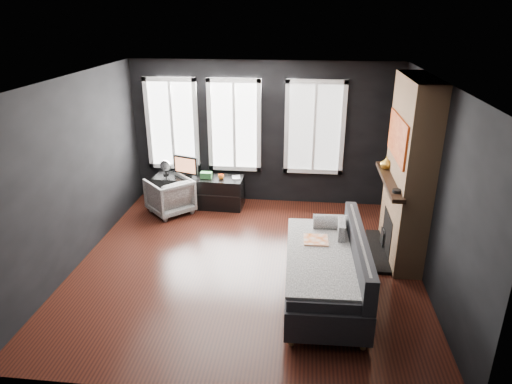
# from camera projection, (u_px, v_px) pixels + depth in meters

# --- Properties ---
(floor) EXTENTS (5.00, 5.00, 0.00)m
(floor) POSITION_uv_depth(u_px,v_px,m) (247.00, 264.00, 6.80)
(floor) COLOR black
(floor) RESTS_ON ground
(ceiling) EXTENTS (5.00, 5.00, 0.00)m
(ceiling) POSITION_uv_depth(u_px,v_px,m) (246.00, 80.00, 5.79)
(ceiling) COLOR white
(ceiling) RESTS_ON ground
(wall_back) EXTENTS (5.00, 0.02, 2.70)m
(wall_back) POSITION_uv_depth(u_px,v_px,m) (264.00, 134.00, 8.60)
(wall_back) COLOR black
(wall_back) RESTS_ON ground
(wall_left) EXTENTS (0.02, 5.00, 2.70)m
(wall_left) POSITION_uv_depth(u_px,v_px,m) (74.00, 173.00, 6.55)
(wall_left) COLOR black
(wall_left) RESTS_ON ground
(wall_right) EXTENTS (0.02, 5.00, 2.70)m
(wall_right) POSITION_uv_depth(u_px,v_px,m) (433.00, 187.00, 6.04)
(wall_right) COLOR black
(wall_right) RESTS_ON ground
(windows) EXTENTS (4.00, 0.16, 1.76)m
(windows) POSITION_uv_depth(u_px,v_px,m) (239.00, 78.00, 8.22)
(windows) COLOR white
(windows) RESTS_ON wall_back
(fireplace) EXTENTS (0.70, 1.62, 2.70)m
(fireplace) POSITION_uv_depth(u_px,v_px,m) (409.00, 171.00, 6.61)
(fireplace) COLOR #93724C
(fireplace) RESTS_ON floor
(sofa) EXTENTS (1.14, 2.20, 0.93)m
(sofa) POSITION_uv_depth(u_px,v_px,m) (325.00, 266.00, 5.88)
(sofa) COLOR black
(sofa) RESTS_ON floor
(stripe_pillow) EXTENTS (0.11, 0.39, 0.39)m
(stripe_pillow) POSITION_uv_depth(u_px,v_px,m) (341.00, 235.00, 6.23)
(stripe_pillow) COLOR gray
(stripe_pillow) RESTS_ON sofa
(armchair) EXTENTS (0.98, 0.98, 0.74)m
(armchair) POSITION_uv_depth(u_px,v_px,m) (170.00, 194.00, 8.40)
(armchair) COLOR white
(armchair) RESTS_ON floor
(media_console) EXTENTS (1.71, 0.59, 0.58)m
(media_console) POSITION_uv_depth(u_px,v_px,m) (199.00, 191.00, 8.75)
(media_console) COLOR black
(media_console) RESTS_ON floor
(monitor) EXTENTS (0.52, 0.28, 0.46)m
(monitor) POSITION_uv_depth(u_px,v_px,m) (186.00, 165.00, 8.56)
(monitor) COLOR black
(monitor) RESTS_ON media_console
(desk_fan) EXTENTS (0.25, 0.25, 0.30)m
(desk_fan) POSITION_uv_depth(u_px,v_px,m) (166.00, 167.00, 8.69)
(desk_fan) COLOR #A6A6A6
(desk_fan) RESTS_ON media_console
(mug) EXTENTS (0.12, 0.10, 0.11)m
(mug) POSITION_uv_depth(u_px,v_px,m) (221.00, 176.00, 8.51)
(mug) COLOR orange
(mug) RESTS_ON media_console
(book) EXTENTS (0.15, 0.05, 0.21)m
(book) POSITION_uv_depth(u_px,v_px,m) (232.00, 173.00, 8.55)
(book) COLOR #AB9C8A
(book) RESTS_ON media_console
(storage_box) EXTENTS (0.21, 0.14, 0.11)m
(storage_box) POSITION_uv_depth(u_px,v_px,m) (206.00, 175.00, 8.56)
(storage_box) COLOR #2E6D34
(storage_box) RESTS_ON media_console
(mantel_vase) EXTENTS (0.25, 0.25, 0.18)m
(mantel_vase) POSITION_uv_depth(u_px,v_px,m) (386.00, 163.00, 7.06)
(mantel_vase) COLOR orange
(mantel_vase) RESTS_ON fireplace
(mantel_clock) EXTENTS (0.13, 0.13, 0.04)m
(mantel_clock) POSITION_uv_depth(u_px,v_px,m) (397.00, 191.00, 6.17)
(mantel_clock) COLOR black
(mantel_clock) RESTS_ON fireplace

